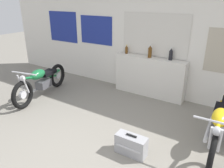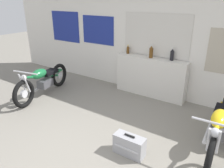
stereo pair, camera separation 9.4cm
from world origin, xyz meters
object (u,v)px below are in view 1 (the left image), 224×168
(bottle_leftmost, at_px, (127,50))
(hard_case_silver, at_px, (131,145))
(bottle_center, at_px, (171,54))
(motorcycle_yellow, at_px, (219,124))
(motorcycle_green, at_px, (42,81))
(bottle_left_center, at_px, (150,52))

(bottle_leftmost, xyz_separation_m, hard_case_silver, (1.37, -2.25, -0.89))
(bottle_center, bearing_deg, motorcycle_yellow, -45.05)
(bottle_leftmost, relative_size, hard_case_silver, 0.44)
(bottle_leftmost, xyz_separation_m, motorcycle_green, (-1.47, -1.53, -0.66))
(motorcycle_green, bearing_deg, bottle_center, 30.49)
(bottle_left_center, height_order, hard_case_silver, bottle_left_center)
(bottle_left_center, bearing_deg, hard_case_silver, -71.86)
(bottle_left_center, distance_m, bottle_center, 0.48)
(bottle_left_center, xyz_separation_m, motorcycle_green, (-2.13, -1.47, -0.71))
(hard_case_silver, bearing_deg, bottle_left_center, 108.14)
(bottle_leftmost, relative_size, motorcycle_yellow, 0.10)
(bottle_left_center, relative_size, motorcycle_green, 0.16)
(bottle_center, height_order, hard_case_silver, bottle_center)
(motorcycle_yellow, xyz_separation_m, hard_case_silver, (-1.06, -0.95, -0.23))
(bottle_center, relative_size, hard_case_silver, 0.59)
(bottle_left_center, relative_size, bottle_center, 1.08)
(motorcycle_yellow, height_order, motorcycle_green, motorcycle_green)
(bottle_center, bearing_deg, bottle_left_center, -172.71)
(bottle_leftmost, height_order, motorcycle_green, bottle_leftmost)
(bottle_leftmost, bearing_deg, bottle_center, 0.17)
(bottle_left_center, xyz_separation_m, hard_case_silver, (0.72, -2.19, -0.93))
(bottle_left_center, height_order, motorcycle_yellow, bottle_left_center)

